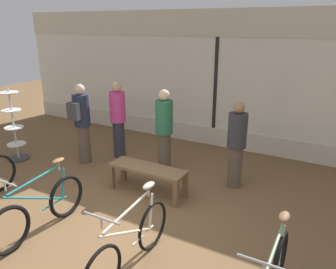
# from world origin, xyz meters

# --- Properties ---
(ground_plane) EXTENTS (24.00, 24.00, 0.00)m
(ground_plane) POSITION_xyz_m (0.00, 0.00, 0.00)
(ground_plane) COLOR brown
(shop_back_wall) EXTENTS (12.00, 0.08, 3.20)m
(shop_back_wall) POSITION_xyz_m (0.00, 4.14, 1.64)
(shop_back_wall) COLOR beige
(shop_back_wall) RESTS_ON ground_plane
(bicycle_left) EXTENTS (0.46, 1.69, 1.02)m
(bicycle_left) POSITION_xyz_m (-0.80, -0.47, 0.37)
(bicycle_left) COLOR black
(bicycle_left) RESTS_ON ground_plane
(bicycle_right) EXTENTS (0.46, 1.70, 1.02)m
(bicycle_right) POSITION_xyz_m (0.78, -0.49, 0.38)
(bicycle_right) COLOR black
(bicycle_right) RESTS_ON ground_plane
(accessory_rack) EXTENTS (0.48, 0.48, 1.60)m
(accessory_rack) POSITION_xyz_m (-3.48, 1.16, 0.66)
(accessory_rack) COLOR #333333
(accessory_rack) RESTS_ON ground_plane
(display_bench) EXTENTS (1.40, 0.44, 0.50)m
(display_bench) POSITION_xyz_m (-0.10, 1.25, 0.41)
(display_bench) COLOR brown
(display_bench) RESTS_ON ground_plane
(customer_near_rack) EXTENTS (0.37, 0.51, 1.72)m
(customer_near_rack) POSITION_xyz_m (-2.03, 1.73, 0.93)
(customer_near_rack) COLOR brown
(customer_near_rack) RESTS_ON ground_plane
(customer_by_window) EXTENTS (0.47, 0.47, 1.60)m
(customer_by_window) POSITION_xyz_m (1.16, 2.25, 0.84)
(customer_by_window) COLOR brown
(customer_by_window) RESTS_ON ground_plane
(customer_mid_floor) EXTENTS (0.46, 0.46, 1.70)m
(customer_mid_floor) POSITION_xyz_m (-0.29, 2.17, 0.89)
(customer_mid_floor) COLOR brown
(customer_mid_floor) RESTS_ON ground_plane
(customer_near_bench) EXTENTS (0.48, 0.48, 1.71)m
(customer_near_bench) POSITION_xyz_m (-1.57, 2.37, 0.90)
(customer_near_bench) COLOR #2D2D38
(customer_near_bench) RESTS_ON ground_plane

